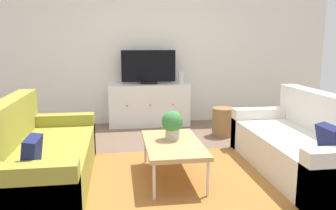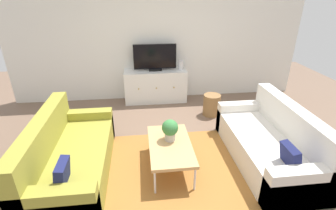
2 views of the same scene
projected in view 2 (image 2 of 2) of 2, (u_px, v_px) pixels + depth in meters
name	position (u px, v px, depth m)	size (l,w,h in m)	color
ground_plane	(173.00, 162.00, 3.70)	(10.00, 10.00, 0.00)	brown
wall_back	(157.00, 38.00, 5.42)	(6.40, 0.12, 2.70)	silver
area_rug	(174.00, 169.00, 3.57)	(2.50, 1.90, 0.01)	#9E662D
couch_left_side	(67.00, 158.00, 3.34)	(0.88, 1.94, 0.85)	olive
couch_right_side	(272.00, 144.00, 3.64)	(0.88, 1.94, 0.85)	silver
coffee_table	(170.00, 146.00, 3.45)	(0.58, 1.04, 0.40)	tan
potted_plant	(170.00, 129.00, 3.45)	(0.23, 0.23, 0.31)	#B7B2A8
tv_console	(156.00, 86.00, 5.58)	(1.36, 0.47, 0.71)	white
flat_screen_tv	(155.00, 58.00, 5.33)	(0.91, 0.16, 0.57)	black
glass_vase	(181.00, 65.00, 5.45)	(0.11, 0.11, 0.21)	silver
wicker_basket	(212.00, 105.00, 5.02)	(0.34, 0.34, 0.43)	olive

